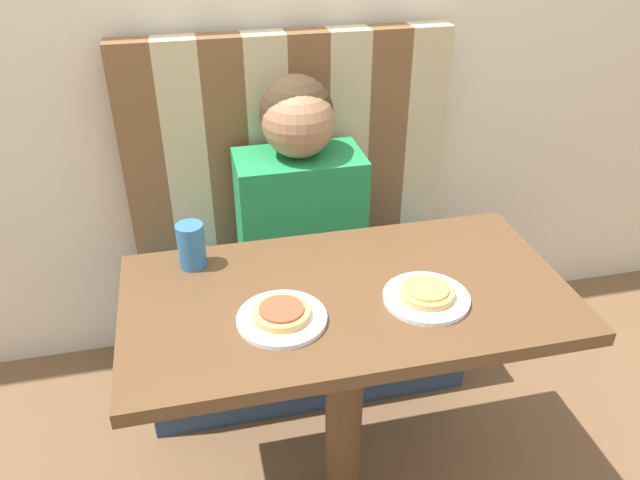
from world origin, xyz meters
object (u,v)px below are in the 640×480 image
person (299,178)px  plate_left (282,318)px  pizza_left (282,312)px  drinking_cup (191,246)px  pizza_right (427,292)px  plate_right (426,298)px

person → plate_left: bearing=-104.5°
plate_left → pizza_left: bearing=180.0°
person → drinking_cup: (-0.35, -0.39, 0.03)m
person → pizza_left: size_ratio=5.03×
plate_left → pizza_left: (-0.00, 0.00, 0.02)m
plate_left → pizza_left: 0.02m
person → plate_left: (-0.17, -0.66, -0.02)m
pizza_left → plate_left: bearing=0.0°
pizza_right → plate_left: bearing=180.0°
plate_right → drinking_cup: 0.59m
pizza_left → plate_right: bearing=0.0°
person → pizza_left: person is taller
person → pizza_left: bearing=-104.5°
pizza_right → drinking_cup: drinking_cup is taller
person → drinking_cup: person is taller
plate_right → person: bearing=104.5°
plate_left → drinking_cup: drinking_cup is taller
pizza_left → pizza_right: (0.34, 0.00, 0.00)m
plate_right → drinking_cup: (-0.52, 0.27, 0.05)m
plate_left → pizza_right: pizza_right is taller
plate_right → pizza_left: 0.34m
pizza_left → person: bearing=75.5°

